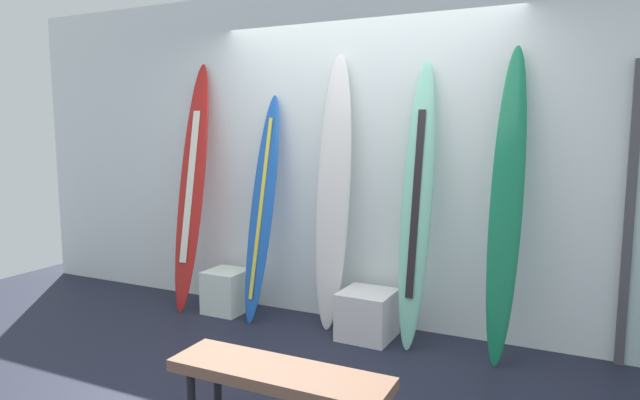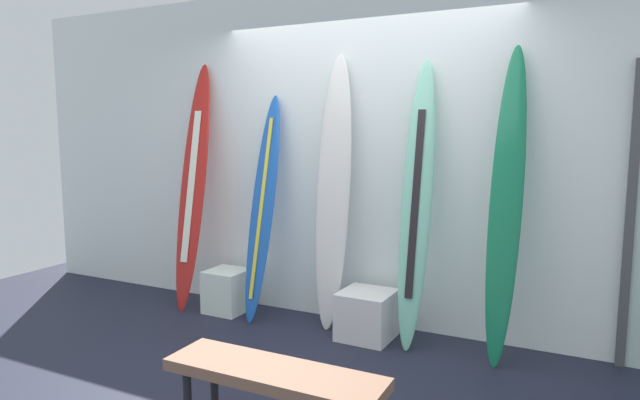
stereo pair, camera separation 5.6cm
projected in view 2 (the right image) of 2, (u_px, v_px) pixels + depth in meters
ground at (290, 380)px, 3.61m from camera, size 8.00×8.00×0.04m
wall_back at (365, 156)px, 4.58m from camera, size 7.20×0.20×2.80m
surfboard_crimson at (193, 186)px, 4.95m from camera, size 0.29×0.53×2.22m
surfboard_cobalt at (262, 210)px, 4.66m from camera, size 0.25×0.49×1.92m
surfboard_ivory at (333, 194)px, 4.43m from camera, size 0.29×0.33×2.23m
surfboard_seafoam at (417, 204)px, 4.06m from camera, size 0.24×0.48×2.15m
surfboard_emerald at (506, 207)px, 3.77m from camera, size 0.24×0.47×2.21m
display_block_left at (227, 291)px, 4.89m from camera, size 0.34×0.34×0.38m
display_block_center at (367, 315)px, 4.27m from camera, size 0.41×0.41×0.37m
bench at (274, 379)px, 2.70m from camera, size 1.14×0.32×0.45m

